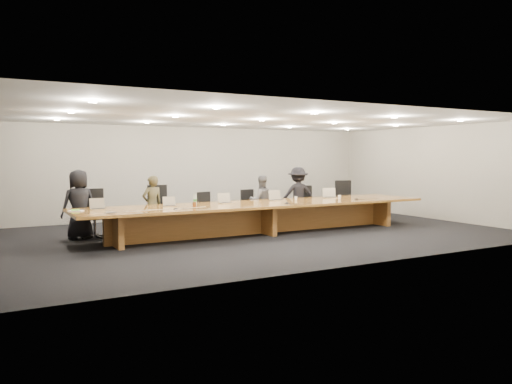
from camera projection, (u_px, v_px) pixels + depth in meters
ground at (262, 233)px, 12.31m from camera, size 12.00×12.00×0.00m
back_wall at (200, 172)px, 15.71m from camera, size 12.00×0.02×2.80m
conference_table at (262, 212)px, 12.28m from camera, size 9.00×1.80×0.75m
chair_far_left at (95, 213)px, 11.54m from camera, size 0.62×0.62×1.16m
chair_left at (161, 208)px, 12.37m from camera, size 0.67×0.67×1.20m
chair_mid_left at (209, 211)px, 12.87m from camera, size 0.64×0.64×0.99m
chair_mid_right at (252, 208)px, 13.52m from camera, size 0.61×0.61×1.02m
chair_right at (306, 204)px, 14.30m from camera, size 0.70×0.70×1.08m
chair_far_right at (346, 200)px, 15.01m from camera, size 0.77×0.77×1.19m
person_a at (79, 204)px, 11.36m from camera, size 0.87×0.67×1.60m
person_b at (152, 205)px, 12.10m from camera, size 0.58×0.43×1.43m
person_c at (261, 201)px, 13.62m from camera, size 0.77×0.66×1.37m
person_d at (298, 195)px, 14.29m from camera, size 1.16×0.90×1.59m
laptop_a at (98, 204)px, 10.72m from camera, size 0.32×0.23×0.25m
laptop_b at (170, 201)px, 11.41m from camera, size 0.31×0.23×0.23m
laptop_c at (226, 198)px, 12.14m from camera, size 0.34×0.26×0.26m
laptop_d at (277, 195)px, 12.96m from camera, size 0.35×0.26×0.27m
laptop_e at (330, 193)px, 13.76m from camera, size 0.43×0.38×0.28m
water_bottle at (195, 200)px, 11.59m from camera, size 0.10×0.10×0.25m
amber_mug at (194, 204)px, 11.34m from camera, size 0.10×0.10×0.10m
paper_cup_near at (296, 198)px, 13.13m from camera, size 0.09×0.09×0.09m
paper_cup_far at (340, 197)px, 13.45m from camera, size 0.11×0.11×0.10m
notepad at (76, 211)px, 10.36m from camera, size 0.35×0.32×0.02m
lime_gadget at (76, 210)px, 10.35m from camera, size 0.16×0.10×0.02m
av_box at (111, 213)px, 9.96m from camera, size 0.21×0.17×0.03m
mic_left at (176, 209)px, 10.75m from camera, size 0.15×0.15×0.03m
mic_center at (287, 203)px, 12.03m from camera, size 0.15×0.15×0.03m
mic_right at (357, 199)px, 13.21m from camera, size 0.17×0.17×0.03m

